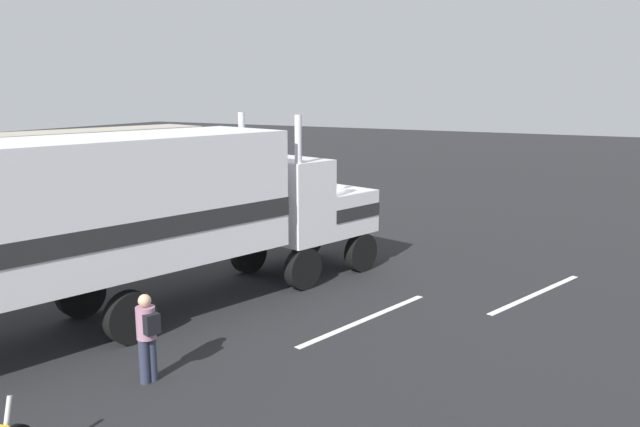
{
  "coord_description": "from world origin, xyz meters",
  "views": [
    {
      "loc": [
        -15.06,
        -9.08,
        5.16
      ],
      "look_at": [
        0.68,
        -0.56,
        1.6
      ],
      "focal_mm": 35.69,
      "sensor_mm": 36.0,
      "label": 1
    }
  ],
  "objects": [
    {
      "name": "ground_plane",
      "position": [
        0.0,
        0.0,
        0.0
      ],
      "size": [
        120.0,
        120.0,
        0.0
      ],
      "primitive_type": "plane",
      "color": "#232326"
    },
    {
      "name": "lane_stripe_mid",
      "position": [
        1.12,
        -6.57,
        0.01
      ],
      "size": [
        4.24,
        1.5,
        0.01
      ],
      "primitive_type": "cube",
      "rotation": [
        0.0,
        0.0,
        -0.31
      ],
      "color": "silver",
      "rests_on": "ground_plane"
    },
    {
      "name": "person_bystander",
      "position": [
        -7.25,
        -1.39,
        0.89
      ],
      "size": [
        0.37,
        0.48,
        1.63
      ],
      "color": "#2D3347",
      "rests_on": "ground_plane"
    },
    {
      "name": "lane_stripe_near",
      "position": [
        -2.6,
        -3.5,
        0.01
      ],
      "size": [
        4.3,
        1.24,
        0.01
      ],
      "primitive_type": "cube",
      "rotation": [
        0.0,
        0.0,
        -0.25
      ],
      "color": "silver",
      "rests_on": "ground_plane"
    },
    {
      "name": "parked_bus",
      "position": [
        3.4,
        12.42,
        2.07
      ],
      "size": [
        11.29,
        5.12,
        3.4
      ],
      "color": "#BFB29E",
      "rests_on": "ground_plane"
    },
    {
      "name": "semi_truck",
      "position": [
        -5.68,
        1.22,
        2.52
      ],
      "size": [
        14.3,
        6.28,
        4.5
      ],
      "color": "white",
      "rests_on": "ground_plane"
    }
  ]
}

